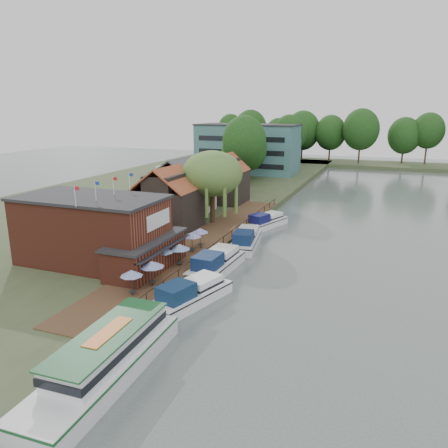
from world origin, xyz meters
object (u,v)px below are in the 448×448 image
(cottage_b, at_px, (181,185))
(cruiser_1, at_px, (216,261))
(cruiser_0, at_px, (191,291))
(cruiser_3, at_px, (266,220))
(hotel_block, at_px, (248,148))
(umbrella_3, at_px, (180,255))
(umbrella_1, at_px, (152,273))
(umbrella_2, at_px, (162,258))
(cottage_a, at_px, (168,198))
(willow, at_px, (212,187))
(umbrella_0, at_px, (132,283))
(umbrella_5, at_px, (200,238))
(swan, at_px, (134,331))
(cottage_c, at_px, (225,178))
(cruiser_2, at_px, (246,237))
(pub, at_px, (108,231))
(umbrella_4, at_px, (192,242))
(tour_boat, at_px, (104,358))

(cottage_b, distance_m, cruiser_1, 25.46)
(cruiser_0, distance_m, cruiser_3, 27.97)
(cottage_b, bearing_deg, hotel_block, 94.97)
(umbrella_3, bearing_deg, umbrella_1, -90.05)
(umbrella_2, bearing_deg, cottage_a, 116.10)
(willow, bearing_deg, umbrella_0, -82.90)
(umbrella_0, bearing_deg, willow, 97.10)
(cottage_a, bearing_deg, umbrella_0, -69.86)
(umbrella_5, bearing_deg, cottage_b, 123.06)
(umbrella_3, height_order, cruiser_0, umbrella_3)
(swan, bearing_deg, cottage_c, 102.11)
(cottage_a, distance_m, cruiser_2, 12.28)
(hotel_block, xyz_separation_m, swan, (17.50, -81.28, -6.93))
(cottage_a, bearing_deg, pub, -86.19)
(cottage_a, height_order, cottage_c, same)
(hotel_block, distance_m, umbrella_4, 66.11)
(tour_boat, bearing_deg, swan, 102.23)
(cottage_b, bearing_deg, cruiser_2, -36.84)
(umbrella_0, distance_m, swan, 5.38)
(umbrella_5, xyz_separation_m, cruiser_1, (3.72, -4.16, -0.99))
(hotel_block, xyz_separation_m, cruiser_1, (18.43, -66.60, -5.85))
(cottage_a, xyz_separation_m, cruiser_1, (11.43, -10.60, -3.95))
(pub, relative_size, umbrella_1, 8.42)
(cottage_b, xyz_separation_m, umbrella_1, (11.24, -28.52, -2.96))
(umbrella_1, xyz_separation_m, umbrella_5, (-0.54, 12.07, 0.00))
(cottage_c, distance_m, umbrella_0, 40.82)
(cottage_a, distance_m, umbrella_4, 11.60)
(cruiser_3, bearing_deg, umbrella_4, -82.72)
(cottage_a, height_order, cruiser_1, cottage_a)
(pub, relative_size, cottage_c, 2.35)
(umbrella_2, xyz_separation_m, tour_boat, (4.89, -16.61, -0.73))
(willow, relative_size, cruiser_3, 1.12)
(cottage_a, xyz_separation_m, umbrella_1, (8.24, -18.52, -2.96))
(umbrella_5, relative_size, cruiser_1, 0.22)
(umbrella_2, height_order, tour_boat, umbrella_2)
(cottage_a, xyz_separation_m, umbrella_4, (7.53, -8.31, -2.96))
(pub, relative_size, umbrella_3, 8.42)
(umbrella_4, bearing_deg, umbrella_1, -86.02)
(cottage_a, relative_size, umbrella_1, 3.62)
(willow, distance_m, cruiser_0, 25.42)
(cruiser_2, bearing_deg, cottage_b, 134.24)
(cottage_a, bearing_deg, umbrella_3, -57.42)
(umbrella_1, relative_size, cruiser_1, 0.22)
(umbrella_1, height_order, tour_boat, umbrella_1)
(umbrella_5, distance_m, tour_boat, 24.97)
(umbrella_3, distance_m, umbrella_5, 6.48)
(cruiser_3, bearing_deg, cottage_b, -163.40)
(hotel_block, xyz_separation_m, cruiser_2, (18.57, -56.92, -5.91))
(cottage_b, height_order, umbrella_2, cottage_b)
(umbrella_5, relative_size, cruiser_3, 0.26)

